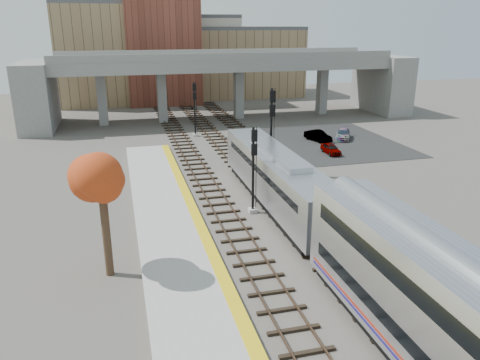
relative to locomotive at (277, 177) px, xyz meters
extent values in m
plane|color=#47423D|center=(-1.00, -10.63, -2.28)|extent=(160.00, 160.00, 0.00)
cube|color=#9E9E99|center=(-8.25, -10.63, -2.10)|extent=(4.50, 60.00, 0.35)
cube|color=yellow|center=(-6.35, -10.63, -1.92)|extent=(0.70, 60.00, 0.01)
cube|color=black|center=(-4.20, 1.87, -2.21)|extent=(2.50, 95.00, 0.14)
cube|color=brown|center=(-4.92, 1.87, -2.10)|extent=(0.07, 95.00, 0.14)
cube|color=brown|center=(-3.48, 1.87, -2.10)|extent=(0.07, 95.00, 0.14)
cube|color=black|center=(0.00, 1.87, -2.21)|extent=(2.50, 95.00, 0.14)
cube|color=brown|center=(-0.72, 1.87, -2.10)|extent=(0.07, 95.00, 0.14)
cube|color=brown|center=(0.72, 1.87, -2.10)|extent=(0.07, 95.00, 0.14)
cube|color=black|center=(4.00, 1.87, -2.21)|extent=(2.50, 95.00, 0.14)
cube|color=brown|center=(3.28, 1.87, -2.10)|extent=(0.07, 95.00, 0.14)
cube|color=brown|center=(4.72, 1.87, -2.10)|extent=(0.07, 95.00, 0.14)
cube|color=slate|center=(4.00, 34.37, 5.47)|extent=(46.00, 10.00, 1.50)
cube|color=slate|center=(4.00, 29.57, 6.72)|extent=(46.00, 0.20, 1.00)
cube|color=slate|center=(4.00, 39.17, 6.72)|extent=(46.00, 0.20, 1.00)
cube|color=slate|center=(-13.00, 34.37, 1.22)|extent=(1.20, 1.60, 7.00)
cube|color=slate|center=(-5.00, 34.37, 1.22)|extent=(1.20, 1.60, 7.00)
cube|color=slate|center=(6.00, 34.37, 1.22)|extent=(1.20, 1.60, 7.00)
cube|color=slate|center=(19.00, 34.37, 1.22)|extent=(1.20, 1.60, 7.00)
cube|color=slate|center=(-21.00, 34.37, 1.97)|extent=(4.00, 12.00, 8.50)
cube|color=slate|center=(29.00, 34.37, 1.97)|extent=(4.00, 12.00, 8.50)
cube|color=#957B56|center=(-11.00, 54.37, 5.72)|extent=(18.00, 14.00, 16.00)
cube|color=#4C4C4F|center=(-11.00, 54.37, 14.02)|extent=(18.00, 14.00, 0.60)
cube|color=beige|center=(3.00, 59.37, 4.72)|extent=(16.00, 16.00, 14.00)
cube|color=#4C4C4F|center=(3.00, 59.37, 12.02)|extent=(16.00, 16.00, 0.60)
cube|color=brown|center=(-3.00, 51.37, 7.72)|extent=(12.00, 10.00, 20.00)
cube|color=#957B56|center=(13.00, 57.37, 3.72)|extent=(20.00, 14.00, 12.00)
cube|color=#4C4C4F|center=(13.00, 57.37, 10.02)|extent=(20.00, 14.00, 0.60)
cube|color=black|center=(13.00, 17.37, -2.26)|extent=(14.00, 18.00, 0.04)
cube|color=#A8AAB2|center=(0.00, -0.01, 0.07)|extent=(3.00, 19.00, 3.20)
cube|color=black|center=(0.00, 9.51, 0.67)|extent=(2.20, 0.06, 1.10)
cube|color=black|center=(0.00, -0.01, 0.67)|extent=(3.02, 16.15, 0.50)
cube|color=black|center=(0.00, -0.01, -1.78)|extent=(2.70, 17.10, 0.50)
cube|color=#A8AAB2|center=(0.00, -0.01, 1.87)|extent=(1.60, 9.50, 0.40)
cube|color=#9E9E99|center=(-2.10, -0.91, -2.13)|extent=(0.60, 0.60, 0.30)
cylinder|color=black|center=(-2.10, -0.91, 0.89)|extent=(0.18, 0.18, 6.34)
cube|color=black|center=(-2.10, -1.16, 3.52)|extent=(0.41, 0.18, 0.82)
cube|color=black|center=(-2.10, -1.16, 2.53)|extent=(0.41, 0.18, 0.82)
cube|color=#9E9E99|center=(2.00, 7.47, -2.13)|extent=(0.60, 0.60, 0.30)
cylinder|color=black|center=(2.00, 7.47, 1.62)|extent=(0.22, 0.22, 7.80)
cube|color=black|center=(2.00, 7.22, 4.86)|extent=(0.50, 0.18, 1.00)
cube|color=black|center=(2.00, 7.22, 3.63)|extent=(0.50, 0.18, 1.00)
cube|color=#9E9E99|center=(-2.10, 24.24, -2.13)|extent=(0.60, 0.60, 0.30)
cylinder|color=black|center=(-2.10, 24.24, 0.99)|extent=(0.19, 0.19, 6.54)
cube|color=black|center=(-2.10, 23.99, 3.70)|extent=(0.42, 0.18, 0.84)
cube|color=black|center=(-2.10, 23.99, 2.67)|extent=(0.42, 0.18, 0.84)
cylinder|color=#382619|center=(-12.17, -7.46, 0.32)|extent=(0.44, 0.44, 5.20)
ellipsoid|color=#CA421A|center=(-12.17, -7.46, 3.29)|extent=(3.60, 3.60, 3.71)
imported|color=#99999E|center=(10.38, 12.46, -1.70)|extent=(1.27, 3.15, 1.07)
imported|color=#99999E|center=(11.34, 18.02, -1.62)|extent=(2.35, 3.96, 1.23)
imported|color=#99999E|center=(14.63, 18.23, -1.66)|extent=(3.37, 4.27, 1.16)
camera|label=1|loc=(-11.03, -31.29, 10.84)|focal=35.00mm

